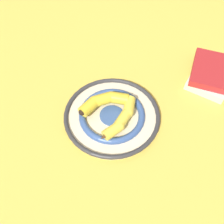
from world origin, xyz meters
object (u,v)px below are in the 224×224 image
banana_a (105,101)px  book_stack (211,73)px  decorative_bowl (112,116)px  banana_b (122,119)px

banana_a → book_stack: bearing=-178.3°
decorative_bowl → book_stack: (-0.03, 0.39, 0.01)m
decorative_bowl → book_stack: size_ratio=1.35×
decorative_bowl → banana_a: banana_a is taller
banana_a → banana_b: 0.08m
banana_b → book_stack: banana_b is taller
banana_b → decorative_bowl: bearing=70.4°
decorative_bowl → banana_a: (-0.04, -0.01, 0.03)m
banana_a → book_stack: 0.40m
decorative_bowl → book_stack: 0.39m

